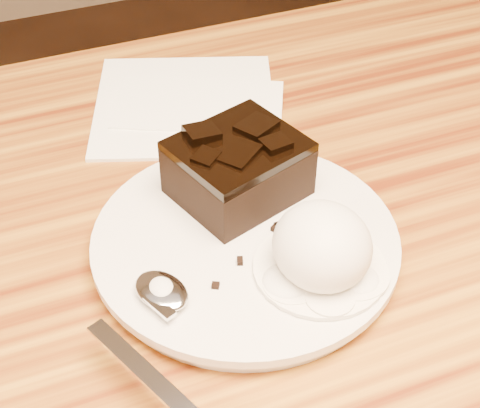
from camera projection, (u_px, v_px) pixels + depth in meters
name	position (u px, v px, depth m)	size (l,w,h in m)	color
plate	(245.00, 246.00, 0.54)	(0.22, 0.22, 0.02)	silver
brownie	(238.00, 172.00, 0.55)	(0.09, 0.08, 0.04)	black
ice_cream_scoop	(322.00, 246.00, 0.49)	(0.06, 0.07, 0.05)	white
melt_puddle	(320.00, 269.00, 0.50)	(0.09, 0.09, 0.00)	white
spoon	(162.00, 293.00, 0.48)	(0.03, 0.16, 0.01)	silver
napkin	(185.00, 103.00, 0.68)	(0.16, 0.16, 0.01)	white
crumb_a	(276.00, 228.00, 0.53)	(0.01, 0.01, 0.00)	black
crumb_b	(216.00, 286.00, 0.49)	(0.01, 0.01, 0.00)	black
crumb_c	(240.00, 261.00, 0.51)	(0.01, 0.00, 0.00)	black
crumb_d	(278.00, 226.00, 0.54)	(0.01, 0.01, 0.00)	black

